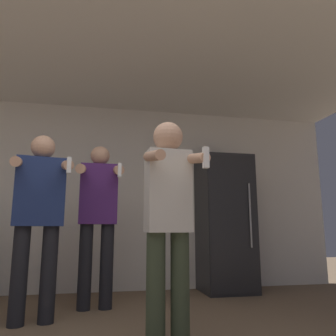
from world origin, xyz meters
TOP-DOWN VIEW (x-y plane):
  - wall_back at (0.00, 2.92)m, footprint 7.00×0.06m
  - ceiling_slab at (0.00, 1.45)m, footprint 7.00×3.41m
  - refrigerator at (1.75, 2.57)m, footprint 0.67×0.68m
  - person_woman_foreground at (0.56, 0.63)m, footprint 0.41×0.50m
  - person_man_side at (-0.48, 1.49)m, footprint 0.58×0.58m
  - person_spectator_back at (0.05, 1.94)m, footprint 0.49×0.52m

SIDE VIEW (x-z plane):
  - refrigerator at x=1.75m, z-range 0.00..1.81m
  - person_woman_foreground at x=0.56m, z-range 0.11..1.73m
  - person_man_side at x=-0.48m, z-range 0.13..1.84m
  - person_spectator_back at x=0.05m, z-range 0.13..1.87m
  - wall_back at x=0.00m, z-range 0.00..2.55m
  - ceiling_slab at x=0.00m, z-range 2.55..2.60m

